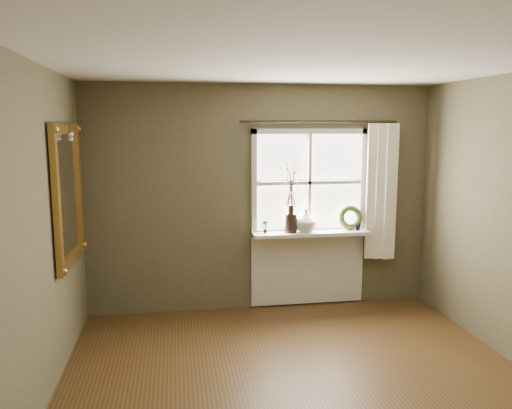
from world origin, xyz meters
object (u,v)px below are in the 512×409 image
at_px(cream_vase, 306,221).
at_px(wreath, 350,220).
at_px(dark_jug, 291,223).
at_px(gilt_mirror, 68,194).

bearing_deg(cream_vase, wreath, 4.15).
bearing_deg(wreath, cream_vase, -176.19).
relative_size(dark_jug, cream_vase, 0.83).
distance_m(dark_jug, cream_vase, 0.18).
height_order(dark_jug, wreath, wreath).
distance_m(wreath, gilt_mirror, 3.13).
xyz_separation_m(wreath, gilt_mirror, (-3.00, -0.75, 0.48)).
bearing_deg(dark_jug, cream_vase, 0.00).
relative_size(dark_jug, wreath, 0.74).
xyz_separation_m(cream_vase, wreath, (0.55, 0.04, -0.02)).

